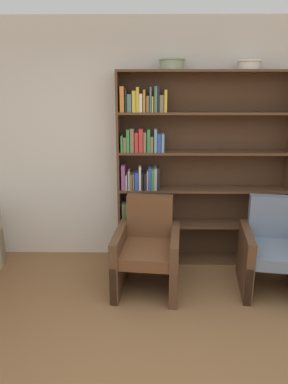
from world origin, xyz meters
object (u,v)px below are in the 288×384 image
armchair_leather (148,250)px  armchair_cushioned (274,251)px  bookshelf (186,172)px  bowl_terracotta (249,64)px  bowl_brass (172,64)px

armchair_leather → armchair_cushioned: bearing=-174.2°
armchair_cushioned → bookshelf: bearing=-28.3°
bookshelf → bowl_terracotta: (0.62, -0.02, 1.16)m
bookshelf → bowl_brass: (-0.18, -0.02, 1.17)m
bowl_brass → armchair_cushioned: (1.04, -0.61, -1.84)m
bowl_brass → bowl_terracotta: (0.80, -0.00, -0.01)m
armchair_cushioned → armchair_leather: bearing=7.8°
bowl_brass → bowl_terracotta: size_ratio=1.13×
armchair_leather → armchair_cushioned: 1.29m
bowl_brass → bowl_terracotta: bearing=-0.0°
bookshelf → armchair_leather: bookshelf is taller
bookshelf → bowl_brass: bowl_brass is taller
bookshelf → bowl_terracotta: bearing=-1.5°
bowl_terracotta → armchair_cushioned: (0.24, -0.61, -1.83)m
armchair_leather → armchair_cushioned: size_ratio=1.00×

